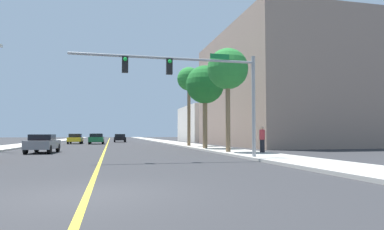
# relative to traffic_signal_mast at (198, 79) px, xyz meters

# --- Properties ---
(ground) EXTENTS (192.00, 192.00, 0.00)m
(ground) POSITION_rel_traffic_signal_mast_xyz_m (-5.09, 32.63, -4.39)
(ground) COLOR #2D2D30
(sidewalk_left) EXTENTS (3.27, 168.00, 0.15)m
(sidewalk_left) POSITION_rel_traffic_signal_mast_xyz_m (-14.64, 32.63, -4.31)
(sidewalk_left) COLOR beige
(sidewalk_left) RESTS_ON ground
(sidewalk_right) EXTENTS (3.27, 168.00, 0.15)m
(sidewalk_right) POSITION_rel_traffic_signal_mast_xyz_m (4.45, 32.63, -4.31)
(sidewalk_right) COLOR #B2ADA3
(sidewalk_right) RESTS_ON ground
(lane_marking_center) EXTENTS (0.16, 144.00, 0.01)m
(lane_marking_center) POSITION_rel_traffic_signal_mast_xyz_m (-5.09, 32.63, -4.38)
(lane_marking_center) COLOR yellow
(lane_marking_center) RESTS_ON ground
(building_right_near) EXTENTS (16.79, 23.42, 14.03)m
(building_right_near) POSITION_rel_traffic_signal_mast_xyz_m (17.02, 21.35, 2.63)
(building_right_near) COLOR gray
(building_right_near) RESTS_ON ground
(building_right_far) EXTENTS (11.36, 14.61, 6.48)m
(building_right_far) POSITION_rel_traffic_signal_mast_xyz_m (14.30, 43.23, -1.15)
(building_right_far) COLOR silver
(building_right_far) RESTS_ON ground
(traffic_signal_mast) EXTENTS (10.05, 0.36, 5.69)m
(traffic_signal_mast) POSITION_rel_traffic_signal_mast_xyz_m (0.00, 0.00, 0.00)
(traffic_signal_mast) COLOR gray
(traffic_signal_mast) RESTS_ON sidewalk_right
(palm_near) EXTENTS (2.93, 2.93, 7.39)m
(palm_near) POSITION_rel_traffic_signal_mast_xyz_m (3.48, 5.10, 1.60)
(palm_near) COLOR brown
(palm_near) RESTS_ON sidewalk_right
(palm_mid) EXTENTS (3.41, 3.41, 7.39)m
(palm_mid) POSITION_rel_traffic_signal_mast_xyz_m (3.54, 11.39, 1.37)
(palm_mid) COLOR brown
(palm_mid) RESTS_ON sidewalk_right
(palm_far) EXTENTS (2.53, 2.53, 8.45)m
(palm_far) POSITION_rel_traffic_signal_mast_xyz_m (3.50, 17.69, 2.77)
(palm_far) COLOR brown
(palm_far) RESTS_ON sidewalk_right
(car_gray) EXTENTS (1.96, 4.08, 1.38)m
(car_gray) POSITION_rel_traffic_signal_mast_xyz_m (-9.50, 9.32, -3.67)
(car_gray) COLOR slate
(car_gray) RESTS_ON ground
(car_yellow) EXTENTS (1.85, 4.41, 1.42)m
(car_yellow) POSITION_rel_traffic_signal_mast_xyz_m (-9.54, 33.15, -3.64)
(car_yellow) COLOR gold
(car_yellow) RESTS_ON ground
(car_black) EXTENTS (2.00, 4.51, 1.38)m
(car_black) POSITION_rel_traffic_signal_mast_xyz_m (-3.15, 41.92, -3.68)
(car_black) COLOR black
(car_black) RESTS_ON ground
(car_blue) EXTENTS (2.03, 4.41, 1.47)m
(car_blue) POSITION_rel_traffic_signal_mast_xyz_m (-6.97, 44.00, -3.62)
(car_blue) COLOR #1E389E
(car_blue) RESTS_ON ground
(car_green) EXTENTS (2.00, 4.20, 1.44)m
(car_green) POSITION_rel_traffic_signal_mast_xyz_m (-6.56, 31.32, -3.63)
(car_green) COLOR #196638
(car_green) RESTS_ON ground
(pedestrian) EXTENTS (0.38, 0.38, 1.79)m
(pedestrian) POSITION_rel_traffic_signal_mast_xyz_m (5.43, 3.68, -3.34)
(pedestrian) COLOR black
(pedestrian) RESTS_ON sidewalk_right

